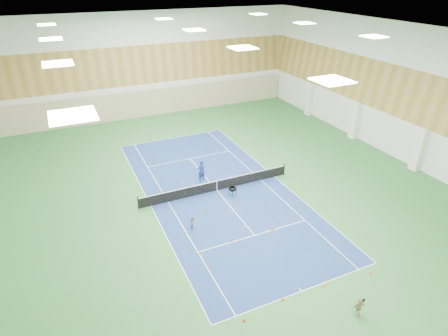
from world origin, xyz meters
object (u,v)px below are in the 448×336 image
object	(u,v)px
coach	(201,171)
child_court	(193,223)
tennis_net	(217,185)
ball_cart	(232,192)
child_apron	(359,307)

from	to	relation	value
coach	child_court	bearing A→B (deg)	47.94
tennis_net	ball_cart	xyz separation A→B (m)	(0.78, -1.30, -0.14)
coach	ball_cart	bearing A→B (deg)	95.76
child_court	ball_cart	bearing A→B (deg)	-10.80
tennis_net	ball_cart	size ratio (longest dim) A/B	15.52
tennis_net	coach	size ratio (longest dim) A/B	6.56
tennis_net	child_court	size ratio (longest dim) A/B	13.14
tennis_net	ball_cart	bearing A→B (deg)	-59.12
child_apron	child_court	bearing A→B (deg)	127.54
child_court	child_apron	size ratio (longest dim) A/B	0.85
child_court	coach	bearing A→B (deg)	21.07
coach	tennis_net	bearing A→B (deg)	88.99
tennis_net	child_apron	world-z (taller)	child_apron
tennis_net	child_apron	bearing A→B (deg)	-83.42
child_court	child_apron	bearing A→B (deg)	-106.26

